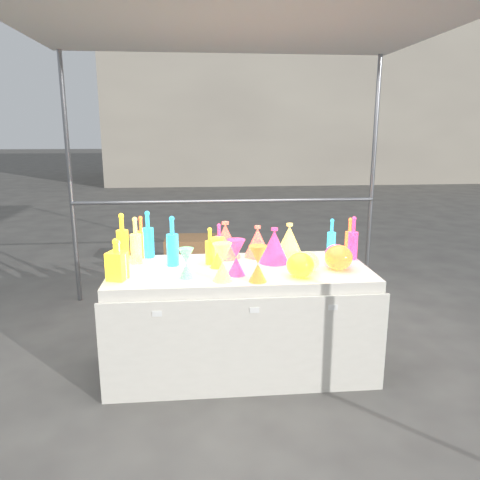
{
  "coord_description": "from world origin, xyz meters",
  "views": [
    {
      "loc": [
        -0.3,
        -3.13,
        1.7
      ],
      "look_at": [
        0.0,
        0.0,
        0.95
      ],
      "focal_mm": 35.0,
      "sensor_mm": 36.0,
      "label": 1
    }
  ],
  "objects": [
    {
      "name": "canopy_tent",
      "position": [
        0.0,
        0.01,
        2.38
      ],
      "size": [
        3.15,
        3.15,
        2.46
      ],
      "color": "gray",
      "rests_on": "ground"
    },
    {
      "name": "bottle_7",
      "position": [
        -0.47,
        0.1,
        0.93
      ],
      "size": [
        0.11,
        0.11,
        0.36
      ],
      "primitive_type": null,
      "rotation": [
        0.0,
        0.0,
        -0.35
      ],
      "color": "#198C1A",
      "rests_on": "display_table"
    },
    {
      "name": "globe_3",
      "position": [
        0.7,
        0.02,
        0.82
      ],
      "size": [
        0.2,
        0.2,
        0.13
      ],
      "primitive_type": null,
      "rotation": [
        0.0,
        0.0,
        0.22
      ],
      "color": "#1B439D",
      "rests_on": "display_table"
    },
    {
      "name": "globe_1",
      "position": [
        0.45,
        -0.14,
        0.81
      ],
      "size": [
        0.17,
        0.17,
        0.12
      ],
      "primitive_type": null,
      "rotation": [
        0.0,
        0.0,
        0.12
      ],
      "color": "teal",
      "rests_on": "display_table"
    },
    {
      "name": "decanter_2",
      "position": [
        -0.81,
        -0.16,
        0.88
      ],
      "size": [
        0.12,
        0.12,
        0.26
      ],
      "primitive_type": null,
      "rotation": [
        0.0,
        0.0,
        0.16
      ],
      "color": "#198C1A",
      "rests_on": "display_table"
    },
    {
      "name": "hourglass_1",
      "position": [
        -0.04,
        -0.16,
        0.87
      ],
      "size": [
        0.15,
        0.15,
        0.24
      ],
      "primitive_type": null,
      "rotation": [
        0.0,
        0.0,
        -0.31
      ],
      "color": "#1B439D",
      "rests_on": "display_table"
    },
    {
      "name": "lampshade_1",
      "position": [
        0.16,
        0.28,
        0.87
      ],
      "size": [
        0.24,
        0.24,
        0.24
      ],
      "primitive_type": null,
      "rotation": [
        0.0,
        0.0,
        0.24
      ],
      "color": "yellow",
      "rests_on": "display_table"
    },
    {
      "name": "hourglass_4",
      "position": [
        -0.16,
        0.03,
        0.86
      ],
      "size": [
        0.14,
        0.14,
        0.21
      ],
      "primitive_type": null,
      "rotation": [
        0.0,
        0.0,
        0.4
      ],
      "color": "red",
      "rests_on": "display_table"
    },
    {
      "name": "bottle_1",
      "position": [
        -0.66,
        0.34,
        0.93
      ],
      "size": [
        0.09,
        0.09,
        0.36
      ],
      "primitive_type": null,
      "rotation": [
        0.0,
        0.0,
        0.04
      ],
      "color": "#198C1A",
      "rests_on": "display_table"
    },
    {
      "name": "bottle_6",
      "position": [
        -0.21,
        0.12,
        0.88
      ],
      "size": [
        0.08,
        0.08,
        0.27
      ],
      "primitive_type": null,
      "rotation": [
        0.0,
        0.0,
        -0.27
      ],
      "color": "red",
      "rests_on": "display_table"
    },
    {
      "name": "hourglass_3",
      "position": [
        -0.37,
        -0.2,
        0.85
      ],
      "size": [
        0.13,
        0.13,
        0.2
      ],
      "primitive_type": null,
      "rotation": [
        0.0,
        0.0,
        0.43
      ],
      "color": "#A52180",
      "rests_on": "display_table"
    },
    {
      "name": "globe_2",
      "position": [
        0.67,
        -0.11,
        0.83
      ],
      "size": [
        0.21,
        0.21,
        0.15
      ],
      "primitive_type": null,
      "rotation": [
        0.0,
        0.0,
        0.08
      ],
      "color": "orange",
      "rests_on": "display_table"
    },
    {
      "name": "hourglass_0",
      "position": [
        0.08,
        -0.31,
        0.87
      ],
      "size": [
        0.15,
        0.15,
        0.23
      ],
      "primitive_type": null,
      "rotation": [
        0.0,
        0.0,
        -0.31
      ],
      "color": "orange",
      "rests_on": "display_table"
    },
    {
      "name": "cardboard_box_flat",
      "position": [
        0.95,
        2.23,
        0.03
      ],
      "size": [
        0.7,
        0.51,
        0.06
      ],
      "primitive_type": "cube",
      "rotation": [
        0.0,
        0.0,
        -0.04
      ],
      "color": "#906541",
      "rests_on": "ground"
    },
    {
      "name": "hourglass_2",
      "position": [
        -0.14,
        -0.28,
        0.87
      ],
      "size": [
        0.14,
        0.14,
        0.25
      ],
      "primitive_type": null,
      "rotation": [
        0.0,
        0.0,
        -0.19
      ],
      "color": "teal",
      "rests_on": "display_table"
    },
    {
      "name": "background_building",
      "position": [
        4.0,
        14.0,
        3.0
      ],
      "size": [
        14.0,
        6.0,
        6.0
      ],
      "primitive_type": "cube",
      "color": "#B6AC98",
      "rests_on": "ground"
    },
    {
      "name": "bottle_2",
      "position": [
        -0.71,
        0.35,
        0.91
      ],
      "size": [
        0.07,
        0.07,
        0.32
      ],
      "primitive_type": null,
      "rotation": [
        0.0,
        0.0,
        0.04
      ],
      "color": "orange",
      "rests_on": "display_table"
    },
    {
      "name": "cardboard_box_closed",
      "position": [
        -0.35,
        2.26,
        0.23
      ],
      "size": [
        0.65,
        0.49,
        0.46
      ],
      "primitive_type": "cube",
      "rotation": [
        0.0,
        0.0,
        -0.05
      ],
      "color": "#906541",
      "rests_on": "ground"
    },
    {
      "name": "bottle_4",
      "position": [
        -0.73,
        0.18,
        0.92
      ],
      "size": [
        0.1,
        0.1,
        0.34
      ],
      "primitive_type": null,
      "rotation": [
        0.0,
        0.0,
        -0.38
      ],
      "color": "teal",
      "rests_on": "display_table"
    },
    {
      "name": "bottle_9",
      "position": [
        0.86,
        0.23,
        0.9
      ],
      "size": [
        0.07,
        0.07,
        0.3
      ],
      "primitive_type": null,
      "rotation": [
        0.0,
        0.0,
        -0.05
      ],
      "color": "orange",
      "rests_on": "display_table"
    },
    {
      "name": "bottle_0",
      "position": [
        -0.85,
        0.32,
        0.92
      ],
      "size": [
        0.12,
        0.12,
        0.35
      ],
      "primitive_type": null,
      "rotation": [
        0.0,
        0.0,
        -0.38
      ],
      "color": "red",
      "rests_on": "display_table"
    },
    {
      "name": "globe_0",
      "position": [
        0.37,
        -0.25,
        0.82
      ],
      "size": [
        0.21,
        0.21,
        0.15
      ],
      "primitive_type": null,
      "rotation": [
        0.0,
        0.0,
        -0.18
      ],
      "color": "red",
      "rests_on": "display_table"
    },
    {
      "name": "lampshade_2",
      "position": [
        0.26,
        0.11,
        0.88
      ],
      "size": [
        0.23,
        0.23,
        0.26
      ],
      "primitive_type": null,
      "rotation": [
        0.0,
        0.0,
        0.04
      ],
      "color": "#1B439D",
      "rests_on": "display_table"
    },
    {
      "name": "bottle_8",
      "position": [
        0.72,
        0.25,
        0.9
      ],
      "size": [
        0.08,
        0.08,
        0.29
      ],
      "primitive_type": null,
      "rotation": [
        0.0,
        0.0,
        0.26
      ],
      "color": "#198C1A",
      "rests_on": "display_table"
    },
    {
      "name": "bottle_3",
      "position": [
        -0.13,
        0.27,
        0.88
      ],
      "size": [
        0.08,
        0.08,
        0.27
      ],
      "primitive_type": null,
      "rotation": [
        0.0,
        0.0,
        0.12
      ],
      "color": "#1B439D",
      "rests_on": "display_table"
    },
    {
      "name": "lampshade_0",
      "position": [
        -0.08,
        0.28,
        0.89
      ],
      "size": [
        0.3,
        0.3,
        0.28
      ],
      "primitive_type": null,
      "rotation": [
        0.0,
        0.0,
        -0.35
      ],
      "color": "yellow",
      "rests_on": "display_table"
    },
    {
      "name": "bottle_10",
      "position": [
        0.86,
        0.15,
        0.91
      ],
      "size": [
        0.08,
        0.08,
        0.32
      ],
      "primitive_type": null,
      "rotation": [
        0.0,
        0.0,
        -0.07
      ],
      "color": "#1B439D",
      "rests_on": "display_table"
    },
    {
      "name": "decanter_0",
      "position": [
        -0.81,
        -0.19,
        0.89
      ],
      "size": [
        0.14,
        0.14,
        0.27
      ],
      "primitive_type": null,
      "rotation": [
        0.0,
        0.0,
        -0.33
      ],
      "color": "red",
      "rests_on": "display_table"
    },
    {
      "name": "ground",
      "position": [
        0.0,
        0.0,
        0.0
      ],
      "size": [
        80.0,
        80.0,
        0.0
      ],
      "primitive_type": "plane",
      "color": "slate",
      "rests_on": "ground"
    },
    {
      "name": "lampshade_3",
      "position": [
        0.4,
        0.28,
        0.88
      ],
      "size": [
        0.28,
        0.28,
        0.25
      ],
      "primitive_type": null,
      "rotation": [
        0.0,
        0.0,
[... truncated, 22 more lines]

